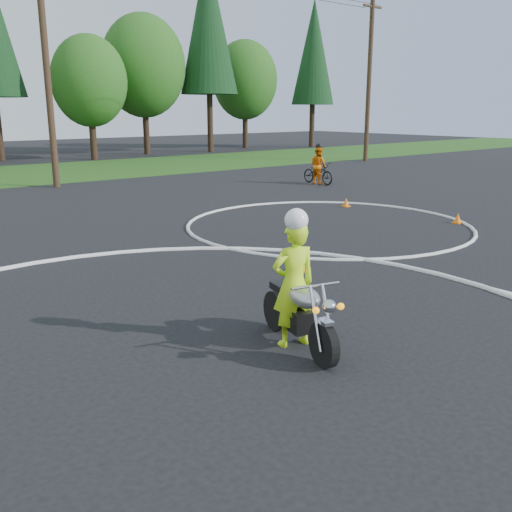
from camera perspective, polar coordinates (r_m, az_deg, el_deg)
ground at (r=5.86m, az=9.53°, el=-19.14°), size 120.00×120.00×0.00m
course_markings at (r=10.08m, az=-0.88°, el=-4.13°), size 19.05×19.05×0.12m
primary_motorcycle at (r=7.88m, az=4.39°, el=-5.70°), size 0.87×1.97×1.05m
rider_primary_grp at (r=7.84m, az=3.80°, el=-2.47°), size 0.73×0.58×1.95m
rider_second_grp at (r=25.63m, az=6.24°, el=8.58°), size 0.75×1.88×1.78m
traffic_cones at (r=11.12m, az=11.75°, el=-1.96°), size 14.94×14.73×0.30m
treeline at (r=42.19m, az=-13.77°, el=18.70°), size 38.20×8.10×14.52m
utility_poles at (r=25.75m, az=-20.28°, el=18.03°), size 41.60×1.12×10.00m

